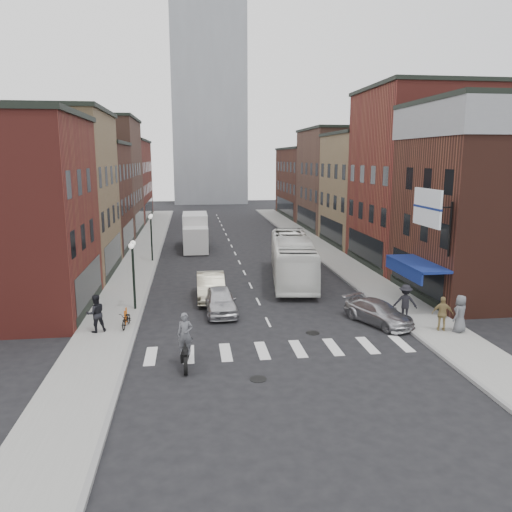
{
  "coord_description": "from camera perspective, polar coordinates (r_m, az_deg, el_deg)",
  "views": [
    {
      "loc": [
        -4.05,
        -24.68,
        8.83
      ],
      "look_at": [
        -0.13,
        5.04,
        2.9
      ],
      "focal_mm": 35.0,
      "sensor_mm": 36.0,
      "label": 1
    }
  ],
  "objects": [
    {
      "name": "bldg_left_mid_b",
      "position": [
        50.03,
        -20.25,
        6.29
      ],
      "size": [
        10.3,
        10.2,
        10.3
      ],
      "color": "#432018",
      "rests_on": "ground"
    },
    {
      "name": "crosswalk_stripes",
      "position": [
        23.75,
        2.9,
        -10.64
      ],
      "size": [
        12.0,
        2.2,
        0.01
      ],
      "primitive_type": "cube",
      "color": "silver",
      "rests_on": "ground"
    },
    {
      "name": "awning_blue",
      "position": [
        30.75,
        17.63,
        -0.97
      ],
      "size": [
        1.8,
        5.0,
        0.78
      ],
      "color": "navy",
      "rests_on": "ground"
    },
    {
      "name": "ped_right_c",
      "position": [
        27.29,
        22.31,
        -6.11
      ],
      "size": [
        1.11,
        1.02,
        1.91
      ],
      "primitive_type": "imported",
      "rotation": [
        0.0,
        0.0,
        3.73
      ],
      "color": "#54565B",
      "rests_on": "sidewalk_right"
    },
    {
      "name": "curb_car",
      "position": [
        27.83,
        13.81,
        -6.3
      ],
      "size": [
        3.35,
        4.59,
        1.24
      ],
      "primitive_type": "imported",
      "rotation": [
        0.0,
        0.0,
        0.43
      ],
      "color": "#ABABB0",
      "rests_on": "ground"
    },
    {
      "name": "distant_tower",
      "position": [
        104.02,
        -5.52,
        20.09
      ],
      "size": [
        14.0,
        14.0,
        50.0
      ],
      "primitive_type": "cube",
      "color": "#9399A0",
      "rests_on": "ground"
    },
    {
      "name": "bike_rack",
      "position": [
        27.5,
        -14.67,
        -6.7
      ],
      "size": [
        0.08,
        0.68,
        0.8
      ],
      "color": "#D8590C",
      "rests_on": "sidewalk_left"
    },
    {
      "name": "bldg_left_far_b",
      "position": [
        74.56,
        -16.12,
        8.32
      ],
      "size": [
        10.3,
        16.2,
        11.3
      ],
      "color": "maroon",
      "rests_on": "ground"
    },
    {
      "name": "ped_right_a",
      "position": [
        28.36,
        16.69,
        -5.06
      ],
      "size": [
        1.39,
        1.0,
        1.94
      ],
      "primitive_type": "imported",
      "rotation": [
        0.0,
        0.0,
        2.81
      ],
      "color": "black",
      "rests_on": "sidewalk_right"
    },
    {
      "name": "bldg_right_corner",
      "position": [
        34.95,
        25.68,
        5.71
      ],
      "size": [
        10.3,
        9.2,
        12.3
      ],
      "color": "#432018",
      "rests_on": "ground"
    },
    {
      "name": "parked_bicycle",
      "position": [
        26.97,
        -14.6,
        -7.02
      ],
      "size": [
        0.73,
        1.63,
        0.83
      ],
      "primitive_type": "imported",
      "rotation": [
        0.0,
        0.0,
        -0.12
      ],
      "color": "black",
      "rests_on": "sidewalk_left"
    },
    {
      "name": "motorcycle_rider",
      "position": [
        21.7,
        -8.08,
        -9.7
      ],
      "size": [
        0.7,
        2.37,
        2.41
      ],
      "rotation": [
        0.0,
        0.0,
        -0.11
      ],
      "color": "black",
      "rests_on": "ground"
    },
    {
      "name": "bldg_left_far_a",
      "position": [
        60.71,
        -18.1,
        8.59
      ],
      "size": [
        10.3,
        12.2,
        13.3
      ],
      "color": "brown",
      "rests_on": "ground"
    },
    {
      "name": "bldg_right_mid_a",
      "position": [
        43.15,
        18.9,
        8.37
      ],
      "size": [
        10.3,
        10.2,
        14.3
      ],
      "color": "maroon",
      "rests_on": "ground"
    },
    {
      "name": "sedan_left_far",
      "position": [
        31.73,
        -5.2,
        -3.48
      ],
      "size": [
        1.74,
        4.95,
        1.63
      ],
      "primitive_type": "imported",
      "rotation": [
        0.0,
        0.0,
        -0.0
      ],
      "color": "#B2AB90",
      "rests_on": "ground"
    },
    {
      "name": "sidewalk_right",
      "position": [
        49.12,
        7.42,
        0.83
      ],
      "size": [
        3.0,
        74.0,
        0.15
      ],
      "primitive_type": "cube",
      "color": "gray",
      "rests_on": "ground"
    },
    {
      "name": "ped_left_solo",
      "position": [
        26.52,
        -17.84,
        -6.26
      ],
      "size": [
        1.08,
        0.87,
        1.94
      ],
      "primitive_type": "imported",
      "rotation": [
        0.0,
        0.0,
        3.54
      ],
      "color": "black",
      "rests_on": "sidewalk_left"
    },
    {
      "name": "bldg_right_mid_b",
      "position": [
        52.37,
        13.95,
        7.39
      ],
      "size": [
        10.3,
        10.2,
        11.3
      ],
      "color": "#987A54",
      "rests_on": "ground"
    },
    {
      "name": "bldg_right_far_a",
      "position": [
        62.7,
        10.3,
        8.57
      ],
      "size": [
        10.3,
        12.2,
        12.3
      ],
      "color": "brown",
      "rests_on": "ground"
    },
    {
      "name": "curb_right",
      "position": [
        48.77,
        5.71,
        0.71
      ],
      "size": [
        0.2,
        74.0,
        0.16
      ],
      "primitive_type": "cube",
      "color": "gray",
      "rests_on": "ground"
    },
    {
      "name": "ped_right_b",
      "position": [
        27.17,
        20.54,
        -6.19
      ],
      "size": [
        1.16,
        0.84,
        1.78
      ],
      "primitive_type": "imported",
      "rotation": [
        0.0,
        0.0,
        2.8
      ],
      "color": "olive",
      "rests_on": "sidewalk_right"
    },
    {
      "name": "ground",
      "position": [
        26.52,
        1.72,
        -8.25
      ],
      "size": [
        160.0,
        160.0,
        0.0
      ],
      "primitive_type": "plane",
      "color": "black",
      "rests_on": "ground"
    },
    {
      "name": "bldg_left_mid_a",
      "position": [
        40.29,
        -23.41,
        6.47
      ],
      "size": [
        10.3,
        10.2,
        12.3
      ],
      "color": "#987A54",
      "rests_on": "ground"
    },
    {
      "name": "bldg_right_far_b",
      "position": [
        76.19,
        7.05,
        8.34
      ],
      "size": [
        10.3,
        16.2,
        10.3
      ],
      "color": "#432018",
      "rests_on": "ground"
    },
    {
      "name": "transit_bus",
      "position": [
        36.24,
        4.19,
        -0.3
      ],
      "size": [
        4.33,
        11.95,
        3.26
      ],
      "primitive_type": "imported",
      "rotation": [
        0.0,
        0.0,
        -0.14
      ],
      "color": "white",
      "rests_on": "ground"
    },
    {
      "name": "curb_left",
      "position": [
        47.6,
        -10.93,
        0.3
      ],
      "size": [
        0.2,
        74.0,
        0.16
      ],
      "primitive_type": "cube",
      "color": "gray",
      "rests_on": "ground"
    },
    {
      "name": "box_truck",
      "position": [
        49.1,
        -6.95,
        2.73
      ],
      "size": [
        2.46,
        7.77,
        3.38
      ],
      "rotation": [
        0.0,
        0.0,
        -0.0
      ],
      "color": "silver",
      "rests_on": "ground"
    },
    {
      "name": "sidewalk_left",
      "position": [
        47.7,
        -12.73,
        0.34
      ],
      "size": [
        3.0,
        74.0,
        0.15
      ],
      "primitive_type": "cube",
      "color": "gray",
      "rests_on": "ground"
    },
    {
      "name": "streetlamp_far",
      "position": [
        43.22,
        -11.9,
        3.08
      ],
      "size": [
        0.32,
        1.22,
        4.11
      ],
      "color": "black",
      "rests_on": "ground"
    },
    {
      "name": "streetlamp_near",
      "position": [
        29.47,
        -13.88,
        -0.72
      ],
      "size": [
        0.32,
        1.22,
        4.11
      ],
      "color": "black",
      "rests_on": "ground"
    },
    {
      "name": "sedan_left_near",
      "position": [
        28.88,
        -4.12,
        -5.1
      ],
      "size": [
        1.92,
        4.41,
        1.48
      ],
      "primitive_type": "imported",
      "rotation": [
        0.0,
        0.0,
        0.04
      ],
      "color": "#BABABF",
      "rests_on": "ground"
    },
    {
      "name": "billboard_sign",
      "position": [
        28.3,
        19.13,
        5.11
      ],
      "size": [
        1.52,
        3.0,
        3.7
      ],
      "color": "black",
      "rests_on": "ground"
    }
  ]
}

